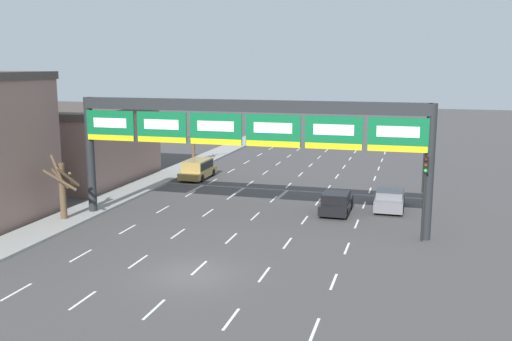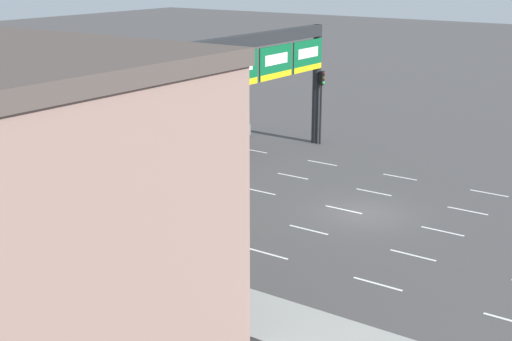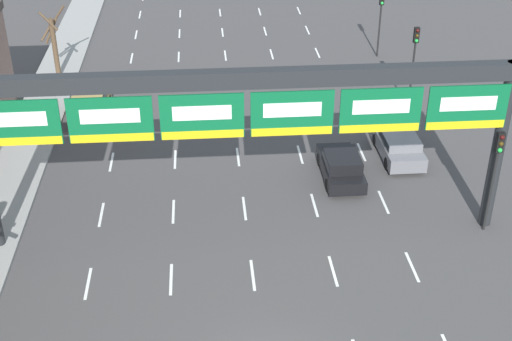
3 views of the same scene
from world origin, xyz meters
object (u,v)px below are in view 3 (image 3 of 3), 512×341
(car_black, at_px, (341,165))
(traffic_light_mid_block, at_px, (415,52))
(sign_gantry, at_px, (247,108))
(traffic_light_far_end, at_px, (496,162))
(car_grey, at_px, (399,145))
(tree_bare_closest, at_px, (54,42))
(suv_gold, at_px, (90,101))
(traffic_light_near_gantry, at_px, (381,11))

(car_black, relative_size, traffic_light_mid_block, 0.85)
(sign_gantry, relative_size, traffic_light_far_end, 4.55)
(car_black, distance_m, traffic_light_mid_block, 10.07)
(traffic_light_mid_block, bearing_deg, traffic_light_far_end, -90.32)
(sign_gantry, height_order, car_black, sign_gantry)
(sign_gantry, distance_m, car_grey, 11.87)
(tree_bare_closest, bearing_deg, suv_gold, -65.01)
(traffic_light_near_gantry, bearing_deg, suv_gold, -156.51)
(suv_gold, bearing_deg, sign_gantry, -57.34)
(tree_bare_closest, bearing_deg, traffic_light_near_gantry, 5.48)
(car_black, height_order, traffic_light_near_gantry, traffic_light_near_gantry)
(sign_gantry, xyz_separation_m, car_black, (4.97, 4.55, -5.38))
(traffic_light_mid_block, relative_size, tree_bare_closest, 1.10)
(car_grey, xyz_separation_m, traffic_light_mid_block, (2.20, 5.97, 2.82))
(car_grey, relative_size, tree_bare_closest, 0.96)
(traffic_light_near_gantry, relative_size, tree_bare_closest, 1.01)
(suv_gold, relative_size, traffic_light_far_end, 0.95)
(traffic_light_near_gantry, relative_size, traffic_light_mid_block, 0.92)
(sign_gantry, relative_size, traffic_light_near_gantry, 4.76)
(tree_bare_closest, bearing_deg, sign_gantry, -59.69)
(car_grey, xyz_separation_m, traffic_light_far_end, (2.13, -6.90, 2.69))
(sign_gantry, relative_size, car_black, 5.15)
(sign_gantry, relative_size, tree_bare_closest, 4.81)
(traffic_light_mid_block, relative_size, traffic_light_far_end, 1.04)
(car_black, bearing_deg, suv_gold, 147.77)
(suv_gold, relative_size, traffic_light_mid_block, 0.91)
(sign_gantry, distance_m, suv_gold, 16.18)
(suv_gold, relative_size, traffic_light_near_gantry, 0.99)
(car_black, xyz_separation_m, traffic_light_near_gantry, (5.71, 16.58, 2.53))
(tree_bare_closest, bearing_deg, traffic_light_far_end, -42.00)
(car_black, relative_size, tree_bare_closest, 0.93)
(sign_gantry, bearing_deg, traffic_light_mid_block, 49.63)
(sign_gantry, bearing_deg, traffic_light_near_gantry, 63.17)
(car_grey, xyz_separation_m, car_black, (-3.40, -1.91, 0.02))
(traffic_light_near_gantry, xyz_separation_m, traffic_light_far_end, (-0.19, -21.56, 0.14))
(suv_gold, xyz_separation_m, traffic_light_mid_block, (18.84, -0.46, 2.64))
(traffic_light_far_end, bearing_deg, car_grey, 107.15)
(traffic_light_mid_block, height_order, traffic_light_far_end, traffic_light_mid_block)
(traffic_light_mid_block, bearing_deg, car_black, -125.37)
(traffic_light_far_end, relative_size, tree_bare_closest, 1.06)
(car_black, height_order, traffic_light_far_end, traffic_light_far_end)
(car_black, bearing_deg, traffic_light_far_end, -42.03)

